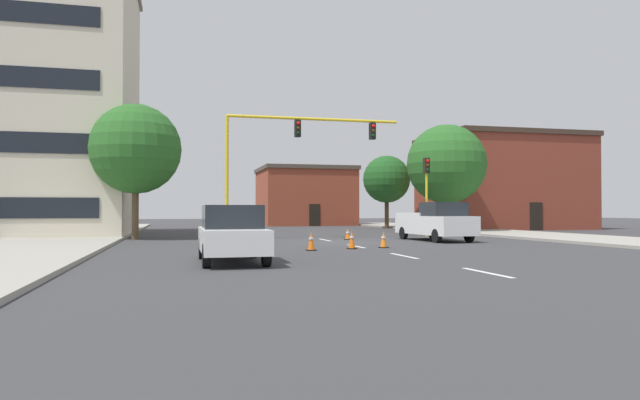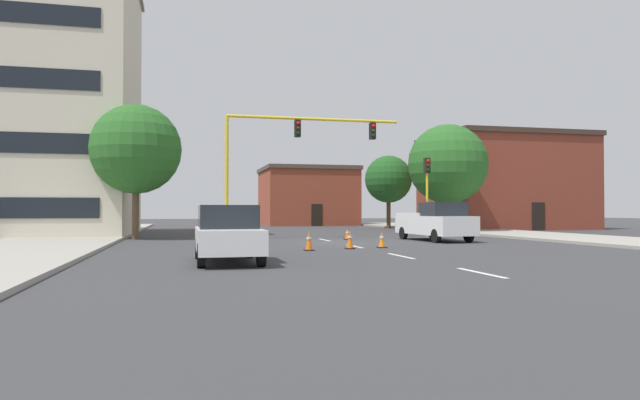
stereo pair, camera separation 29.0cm
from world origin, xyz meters
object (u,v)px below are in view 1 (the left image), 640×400
(traffic_signal_gantry, at_px, (254,196))
(traffic_cone_roadside_a, at_px, (311,241))
(traffic_light_pole_right, at_px, (427,179))
(tree_left_near, at_px, (136,149))
(sedan_white_near_left, at_px, (232,233))
(traffic_cone_roadside_c, at_px, (384,240))
(traffic_cone_roadside_d, at_px, (348,234))
(tree_right_mid, at_px, (446,164))
(tree_right_far, at_px, (387,179))
(pickup_truck_white, at_px, (435,222))
(traffic_cone_roadside_b, at_px, (352,240))

(traffic_signal_gantry, distance_m, traffic_cone_roadside_a, 9.76)
(traffic_light_pole_right, bearing_deg, tree_left_near, 179.78)
(sedan_white_near_left, distance_m, traffic_cone_roadside_a, 5.63)
(traffic_cone_roadside_a, xyz_separation_m, traffic_cone_roadside_c, (3.34, 0.89, -0.03))
(traffic_light_pole_right, bearing_deg, traffic_cone_roadside_a, -132.66)
(traffic_light_pole_right, xyz_separation_m, traffic_cone_roadside_c, (-6.37, -9.65, -3.19))
(tree_left_near, bearing_deg, traffic_cone_roadside_d, -14.11)
(tree_right_mid, bearing_deg, tree_left_near, -166.93)
(traffic_light_pole_right, distance_m, traffic_cone_roadside_a, 14.68)
(tree_left_near, xyz_separation_m, traffic_cone_roadside_a, (7.34, -10.61, -4.53))
(sedan_white_near_left, bearing_deg, traffic_cone_roadside_d, 58.96)
(tree_right_far, bearing_deg, sedan_white_near_left, -118.57)
(traffic_cone_roadside_d, bearing_deg, pickup_truck_white, -29.38)
(tree_right_far, relative_size, pickup_truck_white, 1.15)
(traffic_cone_roadside_a, bearing_deg, pickup_truck_white, 34.88)
(pickup_truck_white, bearing_deg, tree_right_far, 76.55)
(tree_right_far, xyz_separation_m, traffic_cone_roadside_c, (-9.27, -24.29, -3.94))
(traffic_cone_roadside_a, relative_size, traffic_cone_roadside_b, 0.99)
(tree_right_far, bearing_deg, tree_left_near, -143.84)
(traffic_signal_gantry, height_order, sedan_white_near_left, traffic_signal_gantry)
(tree_right_far, xyz_separation_m, traffic_cone_roadside_a, (-12.61, -25.18, -3.91))
(traffic_light_pole_right, bearing_deg, traffic_signal_gantry, -174.50)
(tree_right_far, height_order, traffic_cone_roadside_d, tree_right_far)
(traffic_light_pole_right, height_order, sedan_white_near_left, traffic_light_pole_right)
(traffic_light_pole_right, relative_size, traffic_cone_roadside_c, 6.92)
(pickup_truck_white, relative_size, traffic_cone_roadside_a, 7.27)
(sedan_white_near_left, xyz_separation_m, traffic_cone_roadside_a, (3.49, 4.38, -0.52))
(traffic_light_pole_right, distance_m, tree_right_mid, 6.32)
(tree_right_far, distance_m, traffic_cone_roadside_b, 27.18)
(pickup_truck_white, distance_m, traffic_cone_roadside_d, 4.71)
(pickup_truck_white, relative_size, traffic_cone_roadside_d, 9.23)
(sedan_white_near_left, distance_m, traffic_cone_roadside_b, 7.27)
(tree_left_near, height_order, traffic_cone_roadside_c, tree_left_near)
(traffic_cone_roadside_a, relative_size, traffic_cone_roadside_c, 1.09)
(traffic_cone_roadside_c, height_order, traffic_cone_roadside_d, traffic_cone_roadside_c)
(traffic_signal_gantry, relative_size, traffic_cone_roadside_d, 18.00)
(traffic_light_pole_right, bearing_deg, sedan_white_near_left, -131.50)
(traffic_cone_roadside_a, bearing_deg, traffic_signal_gantry, 96.27)
(tree_right_far, bearing_deg, pickup_truck_white, -103.45)
(traffic_cone_roadside_c, bearing_deg, pickup_truck_white, 45.34)
(traffic_cone_roadside_b, xyz_separation_m, traffic_cone_roadside_d, (2.00, 7.26, -0.08))
(traffic_light_pole_right, relative_size, traffic_cone_roadside_a, 6.34)
(traffic_signal_gantry, height_order, traffic_cone_roadside_c, traffic_signal_gantry)
(tree_right_far, height_order, tree_right_mid, tree_right_mid)
(pickup_truck_white, relative_size, traffic_cone_roadside_c, 7.94)
(traffic_cone_roadside_d, bearing_deg, tree_right_far, 63.23)
(tree_right_mid, xyz_separation_m, pickup_truck_white, (-5.57, -9.93, -3.89))
(pickup_truck_white, height_order, traffic_cone_roadside_b, pickup_truck_white)
(traffic_signal_gantry, xyz_separation_m, sedan_white_near_left, (-2.45, -13.89, -1.46))
(tree_left_near, distance_m, traffic_cone_roadside_c, 15.14)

